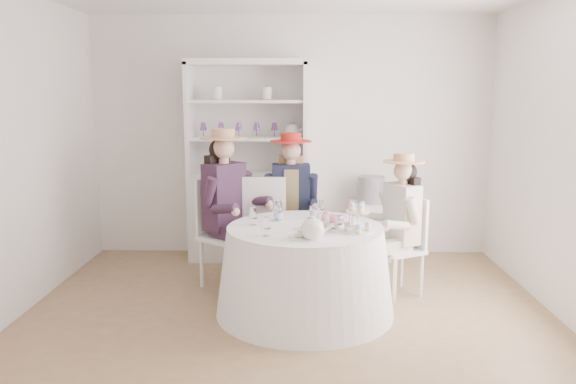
{
  "coord_description": "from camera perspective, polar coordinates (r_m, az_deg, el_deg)",
  "views": [
    {
      "loc": [
        0.09,
        -4.41,
        1.85
      ],
      "look_at": [
        0.0,
        0.1,
        1.05
      ],
      "focal_mm": 35.0,
      "sensor_mm": 36.0,
      "label": 1
    }
  ],
  "objects": [
    {
      "name": "ground",
      "position": [
        4.78,
        -0.03,
        -12.7
      ],
      "size": [
        4.5,
        4.5,
        0.0
      ],
      "primitive_type": "plane",
      "color": "olive",
      "rests_on": "ground"
    },
    {
      "name": "wall_back",
      "position": [
        6.43,
        0.35,
        5.61
      ],
      "size": [
        4.5,
        0.0,
        4.5
      ],
      "primitive_type": "plane",
      "rotation": [
        1.57,
        0.0,
        0.0
      ],
      "color": "white",
      "rests_on": "ground"
    },
    {
      "name": "wall_front",
      "position": [
        2.46,
        -1.01,
        -1.7
      ],
      "size": [
        4.5,
        0.0,
        4.5
      ],
      "primitive_type": "plane",
      "rotation": [
        -1.57,
        0.0,
        0.0
      ],
      "color": "white",
      "rests_on": "ground"
    },
    {
      "name": "wall_left",
      "position": [
        5.02,
        -26.72,
        3.27
      ],
      "size": [
        0.0,
        4.5,
        4.5
      ],
      "primitive_type": "plane",
      "rotation": [
        1.57,
        0.0,
        1.57
      ],
      "color": "white",
      "rests_on": "ground"
    },
    {
      "name": "wall_right",
      "position": [
        4.93,
        27.15,
        3.13
      ],
      "size": [
        0.0,
        4.5,
        4.5
      ],
      "primitive_type": "plane",
      "rotation": [
        1.57,
        0.0,
        -1.57
      ],
      "color": "white",
      "rests_on": "ground"
    },
    {
      "name": "tea_table",
      "position": [
        4.79,
        1.73,
        -7.93
      ],
      "size": [
        1.5,
        1.5,
        0.75
      ],
      "rotation": [
        0.0,
        0.0,
        0.4
      ],
      "color": "white",
      "rests_on": "ground"
    },
    {
      "name": "hutch",
      "position": [
        6.29,
        -4.01,
        0.28
      ],
      "size": [
        1.48,
        0.95,
        2.2
      ],
      "rotation": [
        0.0,
        0.0,
        -0.39
      ],
      "color": "silver",
      "rests_on": "ground"
    },
    {
      "name": "side_table",
      "position": [
        6.39,
        8.31,
        -3.88
      ],
      "size": [
        0.45,
        0.45,
        0.64
      ],
      "primitive_type": "cube",
      "rotation": [
        0.0,
        0.0,
        0.09
      ],
      "color": "silver",
      "rests_on": "ground"
    },
    {
      "name": "hatbox",
      "position": [
        6.3,
        8.42,
        0.26
      ],
      "size": [
        0.35,
        0.35,
        0.3
      ],
      "primitive_type": "cylinder",
      "rotation": [
        0.0,
        0.0,
        0.19
      ],
      "color": "black",
      "rests_on": "side_table"
    },
    {
      "name": "guest_left",
      "position": [
        5.33,
        -6.28,
        -0.73
      ],
      "size": [
        0.65,
        0.63,
        1.52
      ],
      "rotation": [
        0.0,
        0.0,
        0.91
      ],
      "color": "silver",
      "rests_on": "ground"
    },
    {
      "name": "guest_mid",
      "position": [
        5.62,
        0.3,
        -0.44
      ],
      "size": [
        0.53,
        0.55,
        1.46
      ],
      "rotation": [
        0.0,
        0.0,
        0.05
      ],
      "color": "silver",
      "rests_on": "ground"
    },
    {
      "name": "guest_right",
      "position": [
        5.21,
        11.29,
        -2.42
      ],
      "size": [
        0.56,
        0.51,
        1.32
      ],
      "rotation": [
        0.0,
        0.0,
        -1.1
      ],
      "color": "silver",
      "rests_on": "ground"
    },
    {
      "name": "spare_chair",
      "position": [
        5.54,
        -2.34,
        -3.33
      ],
      "size": [
        0.44,
        0.44,
        1.06
      ],
      "rotation": [
        0.0,
        0.0,
        3.14
      ],
      "color": "silver",
      "rests_on": "ground"
    },
    {
      "name": "teacup_a",
      "position": [
        4.88,
        -0.99,
        -2.56
      ],
      "size": [
        0.1,
        0.1,
        0.07
      ],
      "primitive_type": "imported",
      "rotation": [
        0.0,
        0.0,
        -0.16
      ],
      "color": "white",
      "rests_on": "tea_table"
    },
    {
      "name": "teacup_b",
      "position": [
        4.96,
        2.6,
        -2.33
      ],
      "size": [
        0.09,
        0.09,
        0.07
      ],
      "primitive_type": "imported",
      "rotation": [
        0.0,
        0.0,
        -0.19
      ],
      "color": "white",
      "rests_on": "tea_table"
    },
    {
      "name": "teacup_c",
      "position": [
        4.77,
        5.14,
        -2.9
      ],
      "size": [
        0.11,
        0.11,
        0.07
      ],
      "primitive_type": "imported",
      "rotation": [
        0.0,
        0.0,
        -0.42
      ],
      "color": "white",
      "rests_on": "tea_table"
    },
    {
      "name": "flower_bowl",
      "position": [
        4.66,
        4.45,
        -3.27
      ],
      "size": [
        0.25,
        0.25,
        0.06
      ],
      "primitive_type": "imported",
      "rotation": [
        0.0,
        0.0,
        0.12
      ],
      "color": "white",
      "rests_on": "tea_table"
    },
    {
      "name": "flower_arrangement",
      "position": [
        4.57,
        3.93,
        -2.82
      ],
      "size": [
        0.17,
        0.18,
        0.07
      ],
      "rotation": [
        0.0,
        0.0,
        0.14
      ],
      "color": "pink",
      "rests_on": "tea_table"
    },
    {
      "name": "table_teapot",
      "position": [
        4.26,
        2.56,
        -3.82
      ],
      "size": [
        0.25,
        0.18,
        0.19
      ],
      "rotation": [
        0.0,
        0.0,
        -0.08
      ],
      "color": "white",
      "rests_on": "tea_table"
    },
    {
      "name": "sandwich_plate",
      "position": [
        4.32,
        1.7,
        -4.51
      ],
      "size": [
        0.25,
        0.25,
        0.05
      ],
      "rotation": [
        0.0,
        0.0,
        -0.15
      ],
      "color": "white",
      "rests_on": "tea_table"
    },
    {
      "name": "cupcake_stand",
      "position": [
        4.52,
        7.07,
        -2.97
      ],
      "size": [
        0.25,
        0.25,
        0.23
      ],
      "rotation": [
        0.0,
        0.0,
        -0.09
      ],
      "color": "white",
      "rests_on": "tea_table"
    },
    {
      "name": "stemware_set",
      "position": [
        4.66,
        1.75,
        -2.64
      ],
      "size": [
        0.93,
        0.94,
        0.15
      ],
      "color": "white",
      "rests_on": "tea_table"
    }
  ]
}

